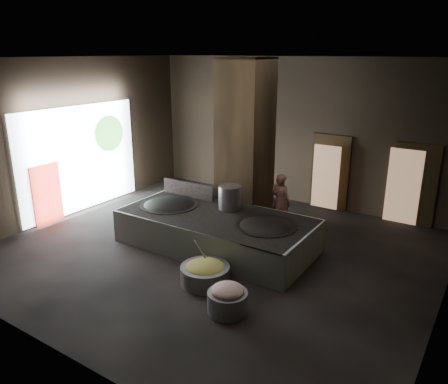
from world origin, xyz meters
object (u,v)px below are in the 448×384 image
Objects in this scene: wok_left at (169,207)px; veg_basin at (205,275)px; hearth_platform at (216,231)px; cook at (280,202)px; stock_pot at (230,198)px; meat_basin at (228,302)px; wok_right at (266,229)px.

veg_basin is (2.28, -1.58, -0.56)m from wok_left.
hearth_platform is 1.49m from wok_left.
cook is at bearing 89.66° from veg_basin.
meat_basin is at bearing -58.11° from stock_pot.
meat_basin is at bearing -78.84° from wok_right.
wok_right is (1.35, 0.05, 0.34)m from hearth_platform.
stock_pot reaches higher than meat_basin.
wok_right is 1.35× the size of veg_basin.
stock_pot is (1.50, 0.60, 0.38)m from wok_left.
veg_basin is (0.83, -1.63, -0.22)m from hearth_platform.
cook reaches higher than meat_basin.
cook is 2.11× the size of meat_basin.
stock_pot is 3.46m from meat_basin.
meat_basin is at bearing -52.40° from hearth_platform.
hearth_platform is 2.92m from meat_basin.
veg_basin is at bearing 96.94° from cook.
wok_right is at bearing 72.98° from veg_basin.
wok_right is 2.25× the size of stock_pot.
veg_basin is at bearing -70.25° from stock_pot.
wok_left reaches higher than hearth_platform.
hearth_platform is 7.67× the size of stock_pot.
stock_pot is (0.05, 0.55, 0.72)m from hearth_platform.
veg_basin is at bearing -34.74° from wok_left.
stock_pot reaches higher than wok_right.
wok_right is at bearing 2.05° from wok_left.
stock_pot is 0.60× the size of veg_basin.
hearth_platform reaches higher than meat_basin.
wok_left is 2.84m from veg_basin.
cook is (0.80, 1.24, -0.34)m from stock_pot.
stock_pot is at bearing 158.96° from wok_right.
meat_basin reaches higher than veg_basin.
veg_basin is (-0.52, -1.68, -0.56)m from wok_right.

